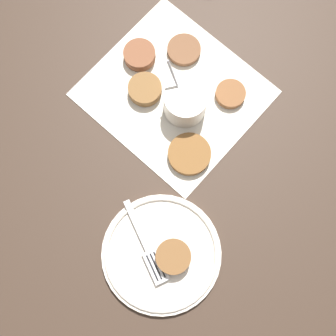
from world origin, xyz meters
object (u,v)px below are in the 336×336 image
(serving_plate, at_px, (161,254))
(fork, at_px, (149,250))
(sauce_bowl, at_px, (185,103))
(fritter_on_plate, at_px, (173,257))

(serving_plate, height_order, fork, fork)
(sauce_bowl, height_order, serving_plate, sauce_bowl)
(fork, bearing_deg, serving_plate, -151.76)
(fork, bearing_deg, sauce_bowl, -60.42)
(sauce_bowl, bearing_deg, fork, 119.58)
(fritter_on_plate, relative_size, fork, 0.40)
(serving_plate, relative_size, fritter_on_plate, 3.44)
(sauce_bowl, bearing_deg, serving_plate, 124.38)
(fritter_on_plate, height_order, fork, fritter_on_plate)
(fritter_on_plate, xyz_separation_m, fork, (0.04, 0.02, -0.01))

